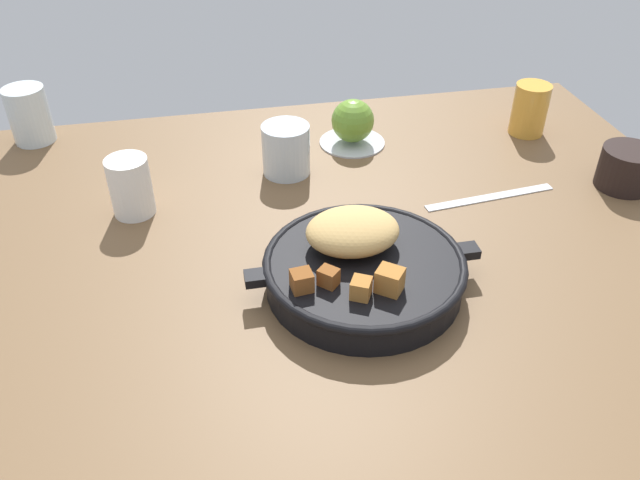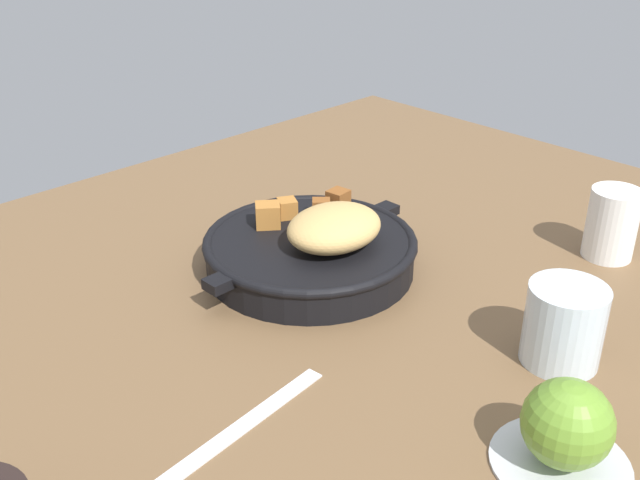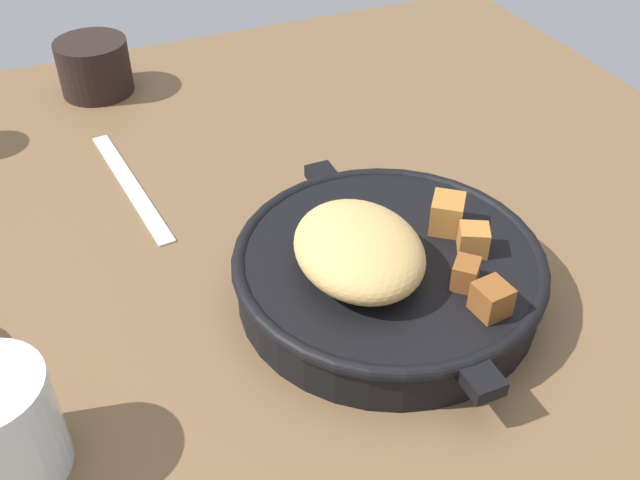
{
  "view_description": "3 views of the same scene",
  "coord_description": "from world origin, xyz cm",
  "px_view_note": "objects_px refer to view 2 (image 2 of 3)",
  "views": [
    {
      "loc": [
        -15.52,
        -64.51,
        52.68
      ],
      "look_at": [
        -2.47,
        -0.3,
        4.43
      ],
      "focal_mm": 36.21,
      "sensor_mm": 36.0,
      "label": 1
    },
    {
      "loc": [
        55.34,
        51.41,
        43.51
      ],
      "look_at": [
        4.15,
        -1.3,
        6.04
      ],
      "focal_mm": 42.0,
      "sensor_mm": 36.0,
      "label": 2
    },
    {
      "loc": [
        -36.56,
        17.7,
        41.73
      ],
      "look_at": [
        2.31,
        0.84,
        7.47
      ],
      "focal_mm": 41.37,
      "sensor_mm": 36.0,
      "label": 3
    }
  ],
  "objects_px": {
    "red_apple": "(567,424)",
    "white_creamer_pitcher": "(612,224)",
    "water_glass_short": "(564,325)",
    "butter_knife": "(236,430)",
    "cast_iron_skillet": "(313,247)"
  },
  "relations": [
    {
      "from": "butter_knife",
      "to": "white_creamer_pitcher",
      "type": "bearing_deg",
      "value": 166.63
    },
    {
      "from": "red_apple",
      "to": "white_creamer_pitcher",
      "type": "relative_size",
      "value": 0.83
    },
    {
      "from": "cast_iron_skillet",
      "to": "red_apple",
      "type": "height_order",
      "value": "cast_iron_skillet"
    },
    {
      "from": "red_apple",
      "to": "cast_iron_skillet",
      "type": "bearing_deg",
      "value": -101.97
    },
    {
      "from": "cast_iron_skillet",
      "to": "butter_knife",
      "type": "bearing_deg",
      "value": 33.15
    },
    {
      "from": "cast_iron_skillet",
      "to": "white_creamer_pitcher",
      "type": "xyz_separation_m",
      "value": [
        -0.28,
        0.22,
        0.01
      ]
    },
    {
      "from": "cast_iron_skillet",
      "to": "butter_knife",
      "type": "height_order",
      "value": "cast_iron_skillet"
    },
    {
      "from": "red_apple",
      "to": "water_glass_short",
      "type": "bearing_deg",
      "value": -149.46
    },
    {
      "from": "butter_knife",
      "to": "water_glass_short",
      "type": "relative_size",
      "value": 2.6
    },
    {
      "from": "red_apple",
      "to": "butter_knife",
      "type": "distance_m",
      "value": 0.27
    },
    {
      "from": "red_apple",
      "to": "water_glass_short",
      "type": "relative_size",
      "value": 0.9
    },
    {
      "from": "red_apple",
      "to": "water_glass_short",
      "type": "height_order",
      "value": "water_glass_short"
    },
    {
      "from": "red_apple",
      "to": "white_creamer_pitcher",
      "type": "height_order",
      "value": "white_creamer_pitcher"
    },
    {
      "from": "cast_iron_skillet",
      "to": "water_glass_short",
      "type": "distance_m",
      "value": 0.3
    },
    {
      "from": "white_creamer_pitcher",
      "to": "cast_iron_skillet",
      "type": "bearing_deg",
      "value": -38.39
    }
  ]
}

